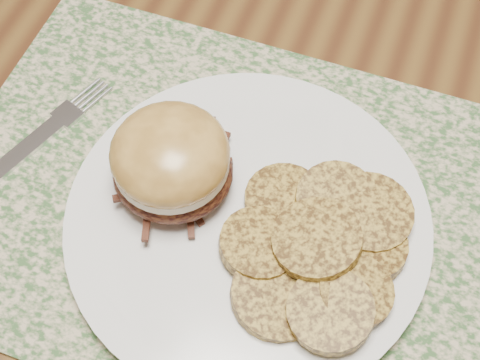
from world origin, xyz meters
TOP-DOWN VIEW (x-y plane):
  - placemat at (-0.29, -0.08)m, footprint 0.45×0.33m
  - dinner_plate at (-0.26, -0.09)m, footprint 0.26×0.26m
  - pork_sandwich at (-0.32, -0.08)m, footprint 0.11×0.10m
  - roasted_potatoes at (-0.20, -0.10)m, footprint 0.15×0.17m
  - fork at (-0.46, -0.09)m, footprint 0.08×0.18m

SIDE VIEW (x-z plane):
  - placemat at x=-0.29m, z-range 0.75..0.75m
  - fork at x=-0.46m, z-range 0.75..0.76m
  - dinner_plate at x=-0.26m, z-range 0.75..0.77m
  - roasted_potatoes at x=-0.20m, z-range 0.76..0.80m
  - pork_sandwich at x=-0.32m, z-range 0.77..0.84m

